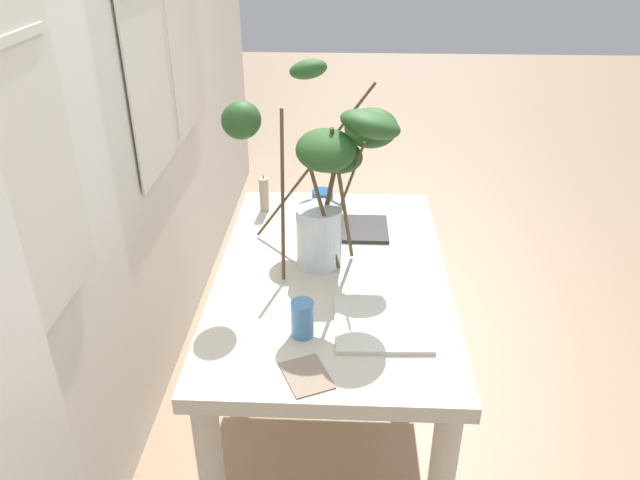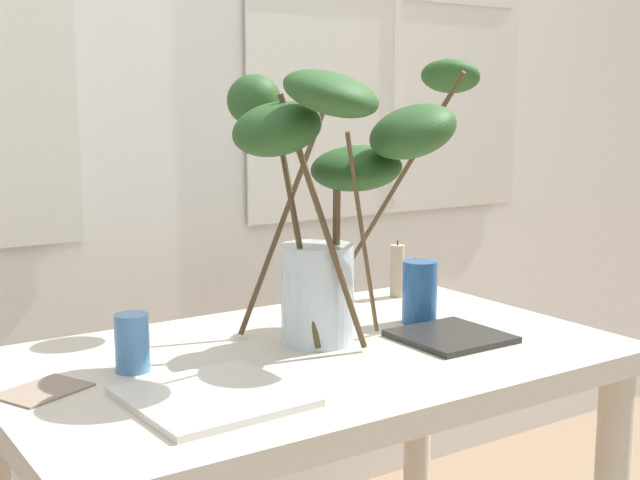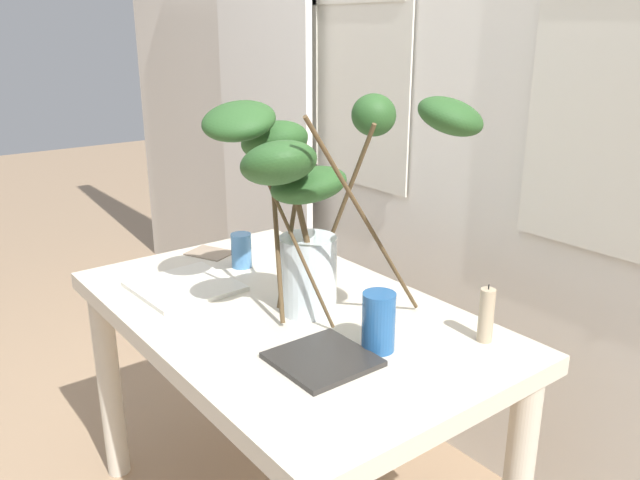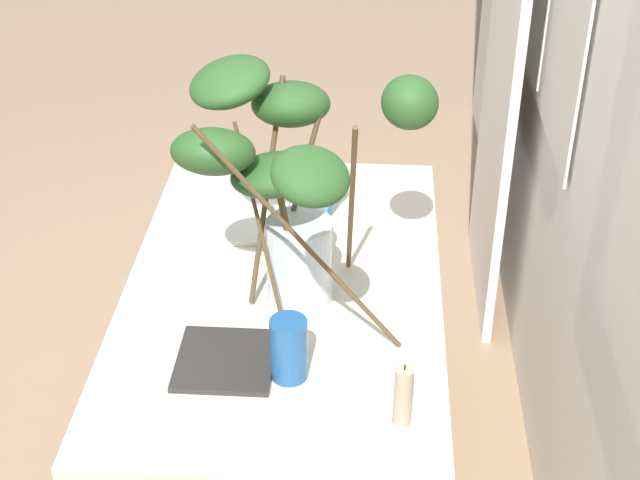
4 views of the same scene
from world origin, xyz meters
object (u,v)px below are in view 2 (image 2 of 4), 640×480
Objects in this scene: drinking_glass_blue_right at (420,292)px; plate_square_right at (451,336)px; vase_with_branches at (335,178)px; pillar_candle at (397,271)px; drinking_glass_blue_left at (132,343)px; plate_square_left at (213,397)px; dining_table at (310,404)px.

plate_square_right is (-0.03, -0.14, -0.07)m from drinking_glass_blue_right.
vase_with_branches reaches higher than pillar_candle.
drinking_glass_blue_left is 0.40× the size of plate_square_left.
drinking_glass_blue_left is 0.83m from pillar_candle.
dining_table is at bearing 161.89° from plate_square_right.
pillar_candle is (0.75, 0.43, 0.06)m from plate_square_left.
drinking_glass_blue_right is 0.69× the size of plate_square_right.
dining_table is 8.66× the size of drinking_glass_blue_right.
plate_square_right is at bearing -112.57° from pillar_candle.
plate_square_left is 1.84× the size of pillar_candle.
dining_table is 8.44× the size of pillar_candle.
drinking_glass_blue_left is at bearing 103.39° from plate_square_left.
pillar_candle reaches higher than drinking_glass_blue_left.
plate_square_left is at bearing -155.22° from vase_with_branches.
pillar_candle is at bearing 30.16° from plate_square_left.
vase_with_branches is 3.42× the size of plate_square_right.
dining_table is 1.74× the size of vase_with_branches.
dining_table is at bearing -148.08° from pillar_candle.
pillar_candle is at bearing 31.92° from dining_table.
drinking_glass_blue_left is at bearing 177.54° from drinking_glass_blue_right.
vase_with_branches is 0.38m from drinking_glass_blue_right.
vase_with_branches is at bearing 13.35° from dining_table.
plate_square_left is (-0.62, -0.20, -0.07)m from drinking_glass_blue_right.
drinking_glass_blue_left is at bearing -165.47° from pillar_candle.
plate_square_left is at bearing -152.67° from dining_table.
vase_with_branches is at bearing -145.14° from pillar_candle.
pillar_candle is at bearing 14.53° from drinking_glass_blue_left.
dining_table is 0.56m from pillar_candle.
plate_square_left is at bearing -76.61° from drinking_glass_blue_left.
drinking_glass_blue_right reaches higher than plate_square_left.
plate_square_left and plate_square_right have the same top height.
plate_square_left is 0.59m from plate_square_right.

